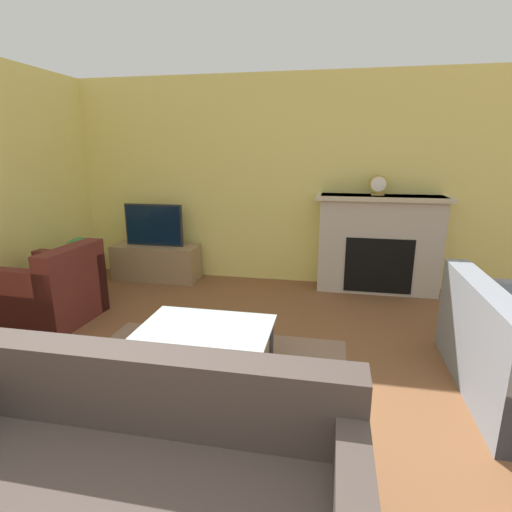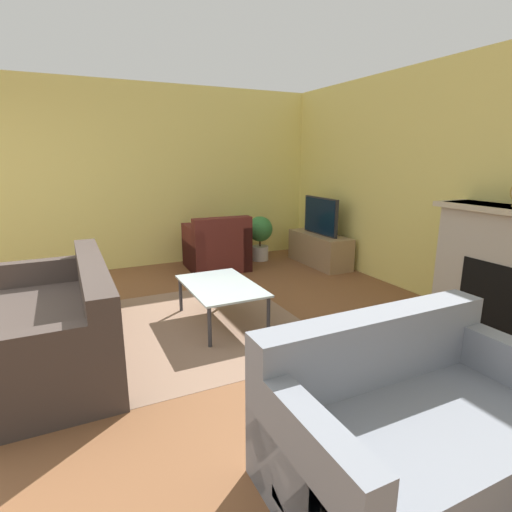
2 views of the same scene
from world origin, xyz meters
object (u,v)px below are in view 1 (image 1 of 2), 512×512
Objects in this scene: couch_sectional at (135,493)px; mantel_clock at (378,185)px; tv at (154,225)px; armchair_by_window at (52,294)px; coffee_table at (206,330)px; potted_plant at (82,260)px.

mantel_clock is at bearing 70.83° from couch_sectional.
couch_sectional is at bearing -109.17° from mantel_clock.
couch_sectional is (1.59, -3.68, -0.48)m from tv.
armchair_by_window is 3.89m from mantel_clock.
mantel_clock is at bearing 57.49° from coffee_table.
armchair_by_window reaches higher than coffee_table.
armchair_by_window is at bearing 160.89° from coffee_table.
mantel_clock is (1.32, 3.79, 1.06)m from couch_sectional.
tv is 2.97m from mantel_clock.
potted_plant is (-2.09, 1.48, 0.07)m from coffee_table.
mantel_clock is (3.37, 1.64, 1.05)m from armchair_by_window.
couch_sectional reaches higher than potted_plant.
tv is 1.03m from potted_plant.
coffee_table is at bearing 73.30° from armchair_by_window.
tv is 4.04m from couch_sectional.
couch_sectional is at bearing -84.29° from coffee_table.
potted_plant reaches higher than coffee_table.
armchair_by_window is 3.58× the size of mantel_clock.
mantel_clock reaches higher than armchair_by_window.
potted_plant is (-2.24, 2.97, 0.15)m from couch_sectional.
potted_plant is 2.93× the size of mantel_clock.
coffee_table is (1.91, -0.66, 0.07)m from armchair_by_window.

